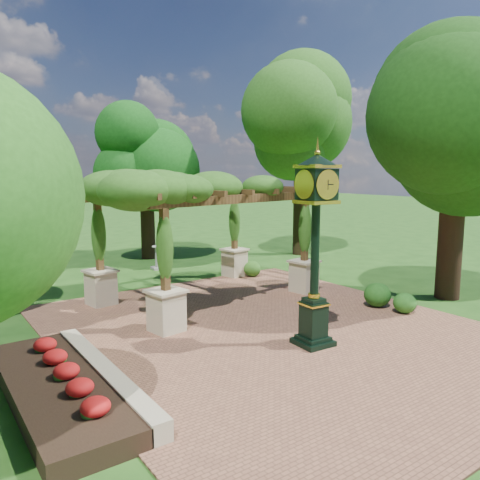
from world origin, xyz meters
TOP-DOWN VIEW (x-y plane):
  - ground at (0.00, 0.00)m, footprint 120.00×120.00m
  - brick_plaza at (0.00, 1.00)m, footprint 10.00×12.00m
  - border_wall at (-4.60, 0.50)m, footprint 0.35×5.00m
  - flower_bed at (-5.50, 0.50)m, footprint 1.50×5.00m
  - pedestal_clock at (0.11, -0.31)m, footprint 0.94×0.94m
  - pergola at (0.26, 4.67)m, footprint 7.12×5.08m
  - sundial at (1.00, 9.82)m, footprint 0.60×0.60m
  - shrub_front at (4.01, -0.04)m, footprint 0.65×0.65m
  - shrub_mid at (3.90, 0.84)m, footprint 0.83×0.83m
  - shrub_back at (3.28, 6.29)m, footprint 0.66×0.66m
  - tree_north at (1.72, 12.39)m, footprint 3.50×3.50m
  - tree_east_far at (8.34, 9.06)m, footprint 4.38×4.38m
  - tree_east_near at (6.67, 0.25)m, footprint 4.33×4.33m

SIDE VIEW (x-z plane):
  - ground at x=0.00m, z-range 0.00..0.00m
  - brick_plaza at x=0.00m, z-range 0.00..0.04m
  - flower_bed at x=-5.50m, z-range 0.00..0.36m
  - border_wall at x=-4.60m, z-range 0.00..0.40m
  - shrub_front at x=4.01m, z-range 0.04..0.62m
  - shrub_back at x=3.28m, z-range 0.04..0.63m
  - shrub_mid at x=3.90m, z-range 0.04..0.76m
  - sundial at x=1.00m, z-range -0.06..0.93m
  - pedestal_clock at x=0.11m, z-range 0.44..4.96m
  - pergola at x=0.26m, z-range 1.32..5.45m
  - tree_north at x=1.72m, z-range 1.30..8.41m
  - tree_east_near at x=6.67m, z-range 1.64..10.55m
  - tree_east_far at x=8.34m, z-range 1.78..11.41m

